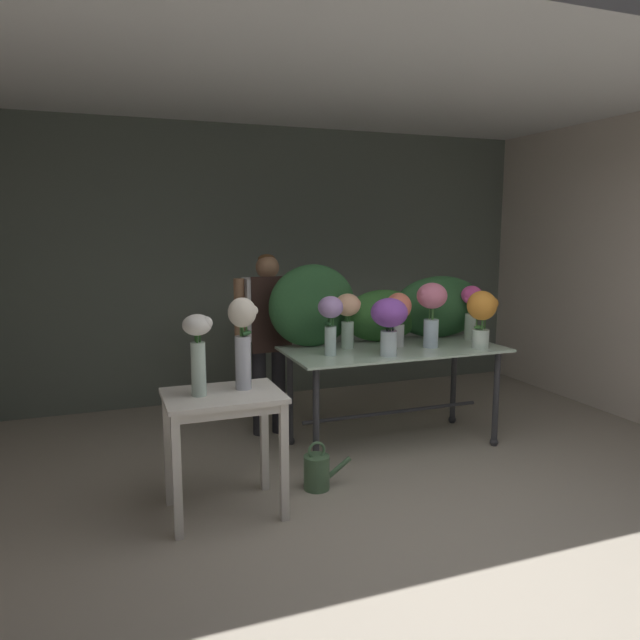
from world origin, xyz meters
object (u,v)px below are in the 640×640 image
object	(u,v)px
vase_rosy_ranunculus	(432,306)
watering_can	(317,471)
vase_sunset_freesia	(482,313)
vase_coral_anemones	(398,313)
florist	(268,325)
display_table_glass	(393,365)
vase_fuchsia_tulips	(471,307)
vase_violet_stock	(390,319)
side_table_white	(223,411)
vase_lilac_snapdragons	(330,318)
vase_cream_lisianthus_tall	(243,336)
vase_white_roses_tall	(198,346)
vase_peach_peonies	(348,313)

from	to	relation	value
vase_rosy_ranunculus	watering_can	xyz separation A→B (m)	(-1.18, -0.49, -1.04)
vase_sunset_freesia	vase_coral_anemones	world-z (taller)	vase_sunset_freesia
florist	vase_rosy_ranunculus	distance (m)	1.39
vase_sunset_freesia	display_table_glass	bearing A→B (deg)	158.96
vase_fuchsia_tulips	vase_violet_stock	world-z (taller)	vase_fuchsia_tulips
side_table_white	vase_lilac_snapdragons	distance (m)	1.22
florist	vase_cream_lisianthus_tall	bearing A→B (deg)	-112.25
vase_fuchsia_tulips	vase_coral_anemones	xyz separation A→B (m)	(-0.75, -0.06, -0.01)
vase_violet_stock	watering_can	size ratio (longest dim) A/B	1.27
side_table_white	vase_sunset_freesia	xyz separation A→B (m)	(2.21, 0.43, 0.45)
vase_sunset_freesia	vase_rosy_ranunculus	distance (m)	0.41
vase_white_roses_tall	vase_cream_lisianthus_tall	bearing A→B (deg)	11.07
vase_rosy_ranunculus	vase_violet_stock	distance (m)	0.50
vase_coral_anemones	vase_white_roses_tall	world-z (taller)	vase_white_roses_tall
vase_rosy_ranunculus	vase_peach_peonies	distance (m)	0.69
display_table_glass	vase_sunset_freesia	xyz separation A→B (m)	(0.66, -0.25, 0.43)
display_table_glass	vase_sunset_freesia	bearing A→B (deg)	-21.04
vase_peach_peonies	vase_rosy_ranunculus	bearing A→B (deg)	-17.74
vase_sunset_freesia	watering_can	xyz separation A→B (m)	(-1.54, -0.32, -0.99)
vase_fuchsia_tulips	vase_rosy_ranunculus	distance (m)	0.55
vase_white_roses_tall	watering_can	distance (m)	1.26
florist	vase_peach_peonies	world-z (taller)	florist
vase_coral_anemones	vase_rosy_ranunculus	bearing A→B (deg)	-29.08
display_table_glass	vase_white_roses_tall	size ratio (longest dim) A/B	3.55
vase_peach_peonies	vase_lilac_snapdragons	bearing A→B (deg)	-138.38
vase_white_roses_tall	watering_can	xyz separation A→B (m)	(0.81, 0.11, -0.96)
watering_can	vase_sunset_freesia	bearing A→B (deg)	11.56
side_table_white	florist	world-z (taller)	florist
vase_fuchsia_tulips	vase_sunset_freesia	size ratio (longest dim) A/B	1.01
vase_cream_lisianthus_tall	vase_peach_peonies	bearing A→B (deg)	35.91
vase_white_roses_tall	vase_peach_peonies	bearing A→B (deg)	31.35
vase_sunset_freesia	vase_white_roses_tall	distance (m)	2.39
display_table_glass	vase_sunset_freesia	size ratio (longest dim) A/B	3.79
side_table_white	vase_cream_lisianthus_tall	distance (m)	0.48
side_table_white	florist	size ratio (longest dim) A/B	0.50
display_table_glass	vase_coral_anemones	size ratio (longest dim) A/B	4.00
watering_can	vase_fuchsia_tulips	bearing A→B (deg)	21.93
display_table_glass	vase_white_roses_tall	xyz separation A→B (m)	(-1.69, -0.68, 0.40)
display_table_glass	vase_sunset_freesia	world-z (taller)	vase_sunset_freesia
vase_sunset_freesia	vase_violet_stock	xyz separation A→B (m)	(-0.83, 0.01, -0.00)
florist	vase_rosy_ranunculus	xyz separation A→B (m)	(1.18, -0.71, 0.19)
side_table_white	vase_fuchsia_tulips	bearing A→B (deg)	18.55
vase_violet_stock	vase_white_roses_tall	bearing A→B (deg)	-164.01
vase_rosy_ranunculus	watering_can	distance (m)	1.65
vase_white_roses_tall	vase_cream_lisianthus_tall	distance (m)	0.30
vase_fuchsia_tulips	vase_peach_peonies	size ratio (longest dim) A/B	1.06
vase_coral_anemones	vase_sunset_freesia	bearing A→B (deg)	-27.16
side_table_white	vase_rosy_ranunculus	bearing A→B (deg)	18.10
vase_lilac_snapdragons	vase_violet_stock	xyz separation A→B (m)	(0.42, -0.17, -0.01)
florist	watering_can	bearing A→B (deg)	-89.80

